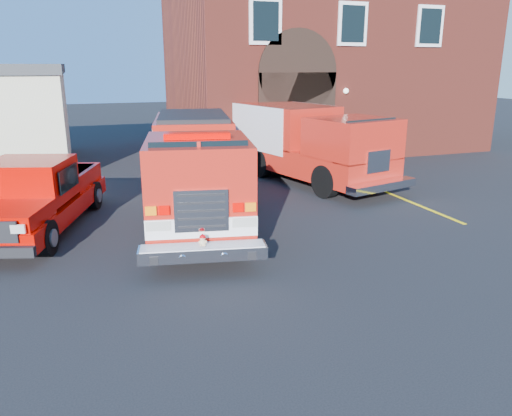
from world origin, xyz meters
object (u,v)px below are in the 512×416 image
object	(u,v)px
fire_station	(319,66)
secondary_truck	(299,140)
pickup_truck	(36,196)
fire_engine	(196,167)

from	to	relation	value
fire_station	secondary_truck	bearing A→B (deg)	-121.10
pickup_truck	fire_station	bearing A→B (deg)	38.51
fire_station	secondary_truck	distance (m)	9.09
fire_engine	secondary_truck	world-z (taller)	fire_engine
fire_station	pickup_truck	size ratio (longest dim) A/B	2.38
pickup_truck	fire_engine	bearing A→B (deg)	-1.24
fire_station	pickup_truck	distance (m)	17.89
fire_engine	secondary_truck	distance (m)	6.10
pickup_truck	secondary_truck	distance (m)	9.94
fire_station	fire_engine	xyz separation A→B (m)	(-9.39, -11.04, -2.80)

